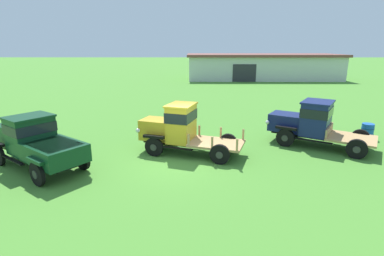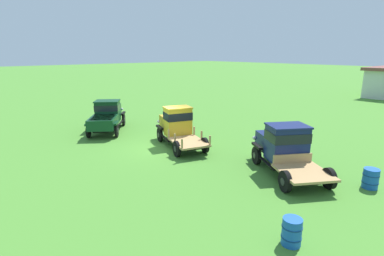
{
  "view_description": "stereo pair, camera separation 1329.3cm",
  "coord_description": "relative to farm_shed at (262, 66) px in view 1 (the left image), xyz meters",
  "views": [
    {
      "loc": [
        0.79,
        -12.14,
        4.84
      ],
      "look_at": [
        0.69,
        1.8,
        1.0
      ],
      "focal_mm": 28.0,
      "sensor_mm": 36.0,
      "label": 1
    },
    {
      "loc": [
        13.83,
        -9.67,
        5.46
      ],
      "look_at": [
        0.69,
        1.8,
        1.0
      ],
      "focal_mm": 28.0,
      "sensor_mm": 36.0,
      "label": 2
    }
  ],
  "objects": [
    {
      "name": "oil_drum_near_fence",
      "position": [
        -0.85,
        -30.23,
        -1.43
      ],
      "size": [
        0.64,
        0.64,
        0.83
      ],
      "color": "#1951B2",
      "rests_on": "ground"
    },
    {
      "name": "ground_plane",
      "position": [
        -10.94,
        -33.58,
        -1.84
      ],
      "size": [
        240.0,
        240.0,
        0.0
      ],
      "primitive_type": "plane",
      "color": "#47842D"
    },
    {
      "name": "vintage_truck_midrow_center",
      "position": [
        -4.31,
        -31.23,
        -0.67
      ],
      "size": [
        5.15,
        4.13,
        2.25
      ],
      "color": "black",
      "rests_on": "ground"
    },
    {
      "name": "farm_shed",
      "position": [
        0.0,
        0.0,
        0.0
      ],
      "size": [
        22.3,
        8.88,
        3.65
      ],
      "color": "silver",
      "rests_on": "ground"
    },
    {
      "name": "vintage_truck_foreground_near",
      "position": [
        -16.62,
        -34.16,
        -0.74
      ],
      "size": [
        4.96,
        4.26,
        2.11
      ],
      "color": "black",
      "rests_on": "ground"
    },
    {
      "name": "vintage_truck_second_in_line",
      "position": [
        -10.87,
        -32.43,
        -0.67
      ],
      "size": [
        5.07,
        3.03,
        2.31
      ],
      "color": "black",
      "rests_on": "ground"
    }
  ]
}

